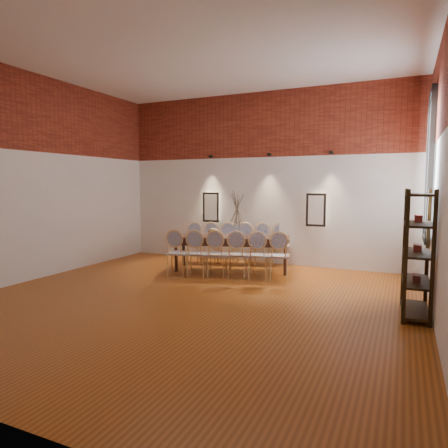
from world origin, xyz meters
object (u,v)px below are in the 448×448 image
at_px(chair_far_a, 193,243).
at_px(chair_far_d, 244,245).
at_px(dining_table, 232,253).
at_px(chair_near_e, 258,255).
at_px(chair_near_a, 177,253).
at_px(chair_near_b, 197,253).
at_px(chair_near_c, 217,254).
at_px(shelving_rack, 417,253).
at_px(vase, 237,229).
at_px(book, 235,235).
at_px(chair_far_c, 227,244).
at_px(chair_far_e, 262,245).
at_px(chair_near_d, 237,255).
at_px(bowl, 214,232).
at_px(chair_far_b, 210,244).
at_px(chair_far_f, 280,245).
at_px(chair_near_f, 279,256).

bearing_deg(chair_far_a, chair_far_d, -180.00).
relative_size(dining_table, chair_near_e, 2.63).
relative_size(chair_near_a, chair_near_b, 1.00).
distance_m(chair_near_c, shelving_rack, 3.75).
relative_size(chair_near_b, vase, 3.13).
bearing_deg(chair_near_b, book, 49.19).
bearing_deg(chair_far_c, chair_far_a, 0.00).
bearing_deg(shelving_rack, dining_table, 153.51).
bearing_deg(chair_near_e, dining_table, 132.38).
relative_size(chair_far_e, vase, 3.13).
height_order(chair_near_d, chair_near_e, same).
bearing_deg(chair_near_e, bowl, 148.08).
bearing_deg(chair_near_b, vase, 42.76).
height_order(chair_far_d, vase, vase).
height_order(chair_near_a, chair_near_d, same).
bearing_deg(chair_near_c, book, 71.13).
bearing_deg(shelving_rack, vase, 152.41).
height_order(book, shelving_rack, shelving_rack).
height_order(chair_far_c, shelving_rack, shelving_rack).
xyz_separation_m(chair_near_b, bowl, (0.05, 0.67, 0.37)).
relative_size(chair_far_b, chair_far_d, 1.00).
bearing_deg(chair_far_d, chair_far_e, -180.00).
bearing_deg(shelving_rack, chair_far_f, 135.36).
xyz_separation_m(chair_far_f, bowl, (-1.17, -1.08, 0.37)).
height_order(chair_near_b, chair_near_d, same).
bearing_deg(chair_far_e, chair_near_c, 58.68).
distance_m(chair_far_a, chair_far_d, 1.24).
height_order(chair_near_d, vase, vase).
distance_m(chair_far_b, chair_far_f, 1.65).
distance_m(chair_near_f, vase, 1.22).
bearing_deg(chair_near_c, chair_far_d, 73.08).
distance_m(bowl, shelving_rack, 4.23).
bearing_deg(chair_near_a, vase, 30.62).
bearing_deg(chair_near_d, chair_far_a, 132.38).
distance_m(dining_table, chair_far_d, 0.71).
xyz_separation_m(chair_far_c, chair_far_d, (0.40, 0.11, 0.00)).
bearing_deg(chair_near_a, bowl, 44.38).
height_order(chair_near_f, shelving_rack, shelving_rack).
height_order(chair_near_a, chair_far_e, same).
bearing_deg(chair_far_b, chair_far_e, -180.00).
bearing_deg(chair_near_b, chair_far_c, 73.08).
height_order(chair_near_b, book, chair_near_b).
distance_m(chair_near_b, shelving_rack, 4.11).
bearing_deg(chair_far_a, chair_near_a, 90.00).
height_order(chair_far_f, book, chair_far_f).
relative_size(chair_near_b, chair_near_e, 1.00).
relative_size(chair_far_d, chair_far_e, 1.00).
bearing_deg(chair_near_c, chair_far_a, 121.32).
distance_m(dining_table, book, 0.41).
height_order(chair_far_c, chair_far_e, same).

